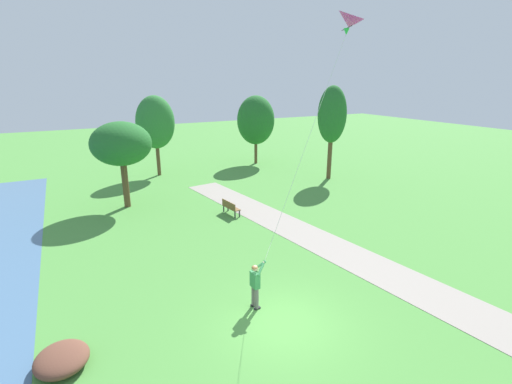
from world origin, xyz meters
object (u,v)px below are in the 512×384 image
at_px(flying_kite, 339,26).
at_px(tree_lakeside_near, 332,115).
at_px(tree_treeline_left, 256,120).
at_px(lakeside_shrub, 62,359).
at_px(tree_treeline_center, 155,123).
at_px(tree_treeline_right, 121,144).
at_px(person_kite_flyer, 256,282).
at_px(park_bench_near_walkway, 230,207).

distance_m(flying_kite, tree_lakeside_near, 17.54).
distance_m(tree_treeline_left, lakeside_shrub, 28.18).
relative_size(flying_kite, lakeside_shrub, 5.10).
distance_m(flying_kite, tree_treeline_left, 23.34).
height_order(tree_treeline_center, tree_treeline_right, tree_treeline_center).
relative_size(tree_treeline_center, lakeside_shrub, 4.13).
xyz_separation_m(tree_treeline_right, tree_lakeside_near, (16.36, -0.45, 1.12)).
bearing_deg(flying_kite, lakeside_shrub, -178.19).
height_order(tree_treeline_center, lakeside_shrub, tree_treeline_center).
distance_m(person_kite_flyer, tree_treeline_right, 14.45).
bearing_deg(park_bench_near_walkway, tree_treeline_center, 97.25).
bearing_deg(tree_treeline_right, flying_kite, -67.38).
xyz_separation_m(flying_kite, tree_treeline_left, (7.96, 21.22, -5.56)).
xyz_separation_m(flying_kite, tree_treeline_right, (-5.66, 13.59, -5.65)).
distance_m(tree_treeline_right, tree_treeline_left, 15.62).
distance_m(park_bench_near_walkway, lakeside_shrub, 13.33).
distance_m(person_kite_flyer, park_bench_near_walkway, 9.88).
height_order(flying_kite, tree_treeline_left, flying_kite).
bearing_deg(lakeside_shrub, tree_treeline_right, 73.53).
distance_m(flying_kite, park_bench_near_walkway, 12.95).
height_order(person_kite_flyer, tree_treeline_right, tree_treeline_right).
bearing_deg(lakeside_shrub, person_kite_flyer, -0.28).
bearing_deg(flying_kite, person_kite_flyer, -174.27).
height_order(park_bench_near_walkway, tree_lakeside_near, tree_lakeside_near).
height_order(person_kite_flyer, tree_treeline_left, tree_treeline_left).
bearing_deg(tree_treeline_right, lakeside_shrub, -106.47).
bearing_deg(park_bench_near_walkway, person_kite_flyer, -108.57).
xyz_separation_m(park_bench_near_walkway, tree_treeline_center, (-1.52, 11.95, 4.06)).
bearing_deg(park_bench_near_walkway, tree_lakeside_near, 20.67).
bearing_deg(person_kite_flyer, lakeside_shrub, 179.72).
xyz_separation_m(person_kite_flyer, flying_kite, (3.39, 0.34, 8.76)).
bearing_deg(lakeside_shrub, flying_kite, 1.81).
xyz_separation_m(person_kite_flyer, lakeside_shrub, (-6.38, 0.03, -0.78)).
xyz_separation_m(tree_treeline_right, tree_treeline_left, (13.62, 7.63, 0.09)).
height_order(park_bench_near_walkway, tree_treeline_center, tree_treeline_center).
xyz_separation_m(park_bench_near_walkway, tree_treeline_left, (8.21, 12.21, 3.74)).
distance_m(person_kite_flyer, tree_treeline_left, 24.58).
relative_size(park_bench_near_walkway, tree_treeline_center, 0.23).
bearing_deg(tree_treeline_right, tree_treeline_left, 29.25).
relative_size(park_bench_near_walkway, tree_treeline_right, 0.28).
xyz_separation_m(tree_lakeside_near, lakeside_shrub, (-20.47, -13.45, -5.01)).
distance_m(tree_treeline_center, tree_lakeside_near, 14.74).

